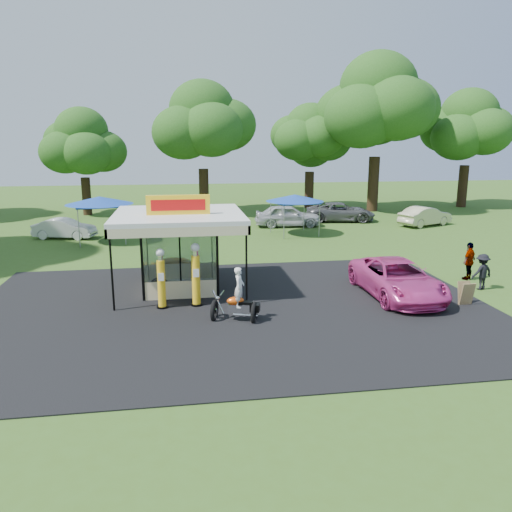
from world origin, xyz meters
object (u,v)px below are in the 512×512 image
(pink_sedan, at_px, (397,279))
(bg_car_e, at_px, (425,216))
(spectator_east_b, at_px, (469,261))
(bg_car_b, at_px, (182,217))
(gas_station_kiosk, at_px, (180,250))
(bg_car_c, at_px, (288,216))
(gas_pump_right, at_px, (196,276))
(tent_east, at_px, (295,198))
(motorcycle, at_px, (238,300))
(a_frame_sign, at_px, (466,294))
(spectator_east_a, at_px, (482,272))
(tent_west, at_px, (99,201))
(bg_car_d, at_px, (341,212))
(bg_car_a, at_px, (65,229))
(kiosk_car, at_px, (181,266))
(gas_pump_left, at_px, (161,280))

(pink_sedan, relative_size, bg_car_e, 1.23)
(spectator_east_b, xyz_separation_m, bg_car_b, (-13.10, 16.74, -0.12))
(bg_car_b, height_order, bg_car_e, bg_car_b)
(gas_station_kiosk, relative_size, bg_car_c, 1.10)
(bg_car_b, height_order, bg_car_c, bg_car_c)
(gas_pump_right, bearing_deg, pink_sedan, -0.15)
(bg_car_e, relative_size, tent_east, 1.12)
(motorcycle, bearing_deg, bg_car_e, 65.50)
(bg_car_e, bearing_deg, a_frame_sign, 133.93)
(gas_pump_right, bearing_deg, spectator_east_a, 1.77)
(spectator_east_b, distance_m, bg_car_e, 15.51)
(spectator_east_b, distance_m, bg_car_c, 16.64)
(a_frame_sign, relative_size, bg_car_e, 0.21)
(gas_station_kiosk, distance_m, motorcycle, 4.84)
(a_frame_sign, relative_size, tent_west, 0.22)
(bg_car_c, bearing_deg, tent_west, 110.59)
(gas_station_kiosk, height_order, spectator_east_a, gas_station_kiosk)
(a_frame_sign, distance_m, bg_car_e, 19.55)
(pink_sedan, xyz_separation_m, bg_car_d, (4.01, 19.62, -0.01))
(gas_pump_right, xyz_separation_m, motorcycle, (1.40, -1.89, -0.41))
(motorcycle, bearing_deg, bg_car_a, 136.38)
(bg_car_a, distance_m, bg_car_e, 26.16)
(kiosk_car, bearing_deg, tent_west, 28.36)
(motorcycle, bearing_deg, bg_car_b, 112.46)
(kiosk_car, bearing_deg, bg_car_b, -0.83)
(bg_car_d, relative_size, bg_car_e, 1.22)
(gas_pump_left, xyz_separation_m, motorcycle, (2.73, -1.80, -0.34))
(pink_sedan, bearing_deg, kiosk_car, 151.71)
(motorcycle, bearing_deg, a_frame_sign, 19.89)
(bg_car_a, height_order, tent_west, tent_west)
(motorcycle, height_order, pink_sedan, motorcycle)
(gas_pump_right, distance_m, spectator_east_a, 12.39)
(spectator_east_b, bearing_deg, spectator_east_a, 43.20)
(gas_pump_left, height_order, bg_car_a, gas_pump_left)
(bg_car_e, bearing_deg, tent_west, 73.22)
(tent_west, bearing_deg, motorcycle, -66.13)
(gas_pump_left, height_order, kiosk_car, gas_pump_left)
(gas_station_kiosk, relative_size, motorcycle, 2.60)
(gas_pump_left, bearing_deg, spectator_east_b, 8.30)
(a_frame_sign, bearing_deg, gas_pump_left, 173.44)
(motorcycle, relative_size, bg_car_a, 0.52)
(gas_station_kiosk, height_order, tent_east, gas_station_kiosk)
(bg_car_b, distance_m, bg_car_e, 18.51)
(a_frame_sign, bearing_deg, tent_west, 136.67)
(gas_station_kiosk, bearing_deg, gas_pump_left, -106.49)
(gas_pump_left, relative_size, spectator_east_a, 1.50)
(bg_car_e, bearing_deg, bg_car_d, 38.26)
(gas_pump_left, distance_m, motorcycle, 3.28)
(kiosk_car, height_order, bg_car_d, bg_car_d)
(gas_pump_left, relative_size, bg_car_c, 0.49)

